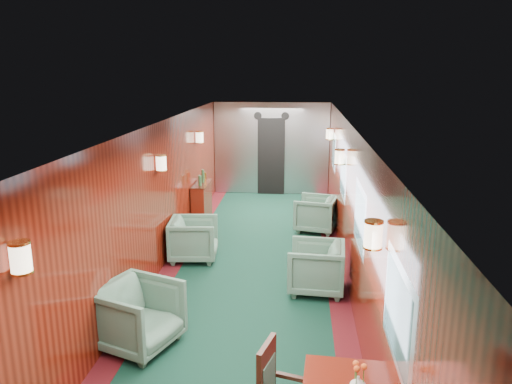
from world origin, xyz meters
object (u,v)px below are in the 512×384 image
Objects in this scene: armchair_right_near at (316,267)px; armchair_left_near at (138,316)px; credenza at (202,202)px; armchair_right_far at (316,214)px; armchair_left_far at (194,239)px.

armchair_left_near is at bearing -46.69° from armchair_right_near.
credenza is 1.42× the size of armchair_right_far.
armchair_right_near is 2.85m from armchair_right_far.
armchair_left_far is (0.29, -2.20, -0.07)m from credenza.
credenza is at bearing -87.41° from armchair_right_far.
armchair_right_near is at bearing 11.57° from armchair_right_far.
armchair_left_near is (0.22, -5.02, -0.04)m from credenza.
credenza reaches higher than armchair_right_far.
armchair_right_far is at bearing -177.06° from armchair_right_near.
armchair_left_near is at bearing 173.68° from armchair_left_far.
credenza is at bearing -140.09° from armchair_right_near.
armchair_right_near is at bearing -54.49° from credenza.
credenza is 2.22m from armchair_left_far.
credenza reaches higher than armchair_left_near.
credenza is at bearing 2.56° from armchair_left_far.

